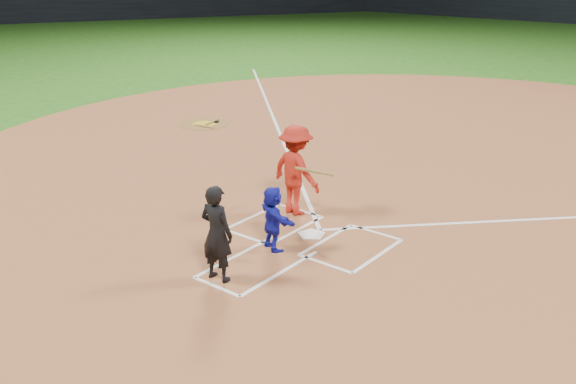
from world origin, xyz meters
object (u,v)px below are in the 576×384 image
Objects in this scene: home_plate at (311,234)px; on_deck_circle at (204,124)px; umpire at (217,233)px; batter_at_plate at (296,170)px; catcher at (273,218)px.

home_plate is 0.35× the size of on_deck_circle.
umpire reaches higher than on_deck_circle.
batter_at_plate is (-0.80, 3.31, 0.12)m from umpire.
batter_at_plate is (-0.98, 0.75, 0.99)m from home_plate.
catcher is 1.94m from batter_at_plate.
umpire is (-0.18, -2.56, 0.87)m from home_plate.
home_plate is 0.30× the size of batter_at_plate.
on_deck_circle is 8.56m from batter_at_plate.
home_plate is 1.59m from batter_at_plate.
home_plate is 0.47× the size of catcher.
catcher is at bearing 78.34° from home_plate.
batter_at_plate is at bearing -30.99° from on_deck_circle.
umpire is at bearing 115.15° from catcher.
batter_at_plate is (-0.78, 1.74, 0.36)m from catcher.
on_deck_circle is 1.32× the size of catcher.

